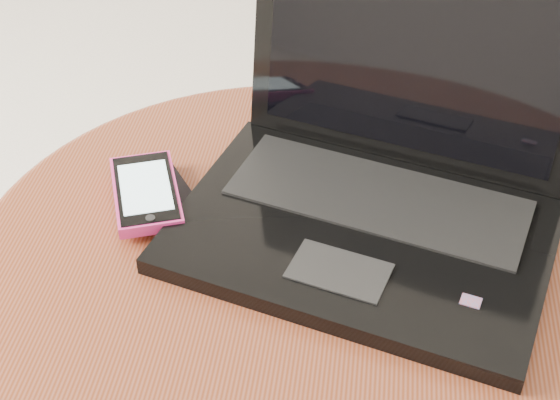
# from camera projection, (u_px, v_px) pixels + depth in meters

# --- Properties ---
(table) EXTENTS (0.64, 0.64, 0.51)m
(table) POSITION_uv_depth(u_px,v_px,m) (285.00, 328.00, 0.88)
(table) COLOR brown
(table) RESTS_ON ground
(laptop) EXTENTS (0.42, 0.37, 0.24)m
(laptop) POSITION_uv_depth(u_px,v_px,m) (377.00, 184.00, 0.83)
(laptop) COLOR black
(laptop) RESTS_ON table
(phone_black) EXTENTS (0.10, 0.11, 0.01)m
(phone_black) POSITION_uv_depth(u_px,v_px,m) (165.00, 196.00, 0.87)
(phone_black) COLOR black
(phone_black) RESTS_ON table
(phone_pink) EXTENTS (0.10, 0.14, 0.01)m
(phone_pink) POSITION_uv_depth(u_px,v_px,m) (146.00, 192.00, 0.86)
(phone_pink) COLOR #D72E7E
(phone_pink) RESTS_ON phone_black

